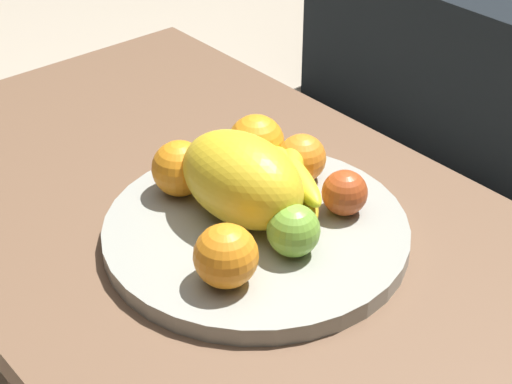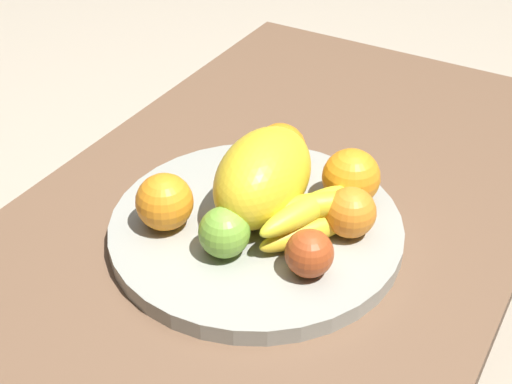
{
  "view_description": "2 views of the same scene",
  "coord_description": "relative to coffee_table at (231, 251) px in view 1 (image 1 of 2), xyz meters",
  "views": [
    {
      "loc": [
        0.7,
        -0.55,
        1.07
      ],
      "look_at": [
        0.04,
        0.01,
        0.49
      ],
      "focal_mm": 57.89,
      "sensor_mm": 36.0,
      "label": 1
    },
    {
      "loc": [
        0.69,
        0.39,
        1.04
      ],
      "look_at": [
        0.04,
        0.01,
        0.49
      ],
      "focal_mm": 49.87,
      "sensor_mm": 36.0,
      "label": 2
    }
  ],
  "objects": [
    {
      "name": "apple_front",
      "position": [
        0.1,
        0.12,
        0.1
      ],
      "size": [
        0.06,
        0.06,
        0.06
      ],
      "primitive_type": "sphere",
      "color": "#AD451D",
      "rests_on": "fruit_bowl"
    },
    {
      "name": "orange_front",
      "position": [
        -0.06,
        0.1,
        0.11
      ],
      "size": [
        0.08,
        0.08,
        0.08
      ],
      "primitive_type": "sphere",
      "color": "orange",
      "rests_on": "fruit_bowl"
    },
    {
      "name": "orange_left",
      "position": [
        -0.08,
        -0.02,
        0.1
      ],
      "size": [
        0.08,
        0.08,
        0.08
      ],
      "primitive_type": "sphere",
      "color": "orange",
      "rests_on": "fruit_bowl"
    },
    {
      "name": "coffee_table",
      "position": [
        0.0,
        0.0,
        0.0
      ],
      "size": [
        1.23,
        0.68,
        0.41
      ],
      "color": "brown",
      "rests_on": "ground_plane"
    },
    {
      "name": "orange_right",
      "position": [
        0.11,
        -0.09,
        0.1
      ],
      "size": [
        0.08,
        0.08,
        0.08
      ],
      "primitive_type": "sphere",
      "color": "orange",
      "rests_on": "fruit_bowl"
    },
    {
      "name": "orange_back",
      "position": [
        0.0,
        0.13,
        0.1
      ],
      "size": [
        0.07,
        0.07,
        0.07
      ],
      "primitive_type": "sphere",
      "color": "orange",
      "rests_on": "fruit_bowl"
    },
    {
      "name": "fruit_bowl",
      "position": [
        0.04,
        0.01,
        0.05
      ],
      "size": [
        0.4,
        0.4,
        0.03
      ],
      "primitive_type": "cylinder",
      "color": "#96978D",
      "rests_on": "coffee_table"
    },
    {
      "name": "banana_bunch",
      "position": [
        0.03,
        0.08,
        0.1
      ],
      "size": [
        0.15,
        0.16,
        0.06
      ],
      "color": "gold",
      "rests_on": "fruit_bowl"
    },
    {
      "name": "apple_left",
      "position": [
        0.12,
        0.01,
        0.1
      ],
      "size": [
        0.07,
        0.07,
        0.07
      ],
      "primitive_type": "sphere",
      "color": "#76AE38",
      "rests_on": "fruit_bowl"
    },
    {
      "name": "melon_large_front",
      "position": [
        0.02,
        0.01,
        0.12
      ],
      "size": [
        0.2,
        0.13,
        0.12
      ],
      "primitive_type": "ellipsoid",
      "rotation": [
        0.0,
        0.0,
        0.09
      ],
      "color": "yellow",
      "rests_on": "fruit_bowl"
    }
  ]
}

